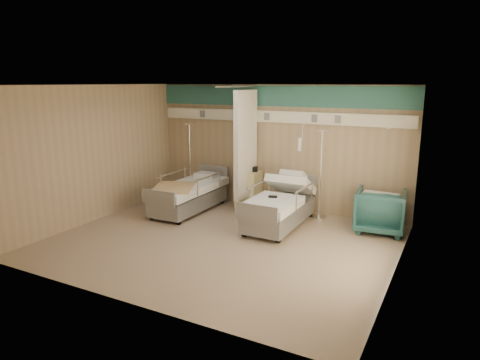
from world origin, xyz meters
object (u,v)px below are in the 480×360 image
visitor_armchair (380,211)px  iv_stand_right (319,200)px  bed_right (279,211)px  bedside_cabinet (248,190)px  bed_left (189,198)px  iv_stand_left (191,185)px

visitor_armchair → iv_stand_right: iv_stand_right is taller
bed_right → bedside_cabinet: 1.46m
bed_left → iv_stand_left: (-0.48, 0.79, 0.07)m
visitor_armchair → iv_stand_left: 4.53m
bed_left → iv_stand_left: size_ratio=1.14×
bed_left → visitor_armchair: (4.05, 0.60, 0.11)m
iv_stand_left → iv_stand_right: bearing=2.3°
bed_left → bedside_cabinet: bedside_cabinet is taller
bed_right → iv_stand_left: bearing=163.6°
bed_left → bedside_cabinet: (1.05, 0.90, 0.11)m
bed_right → iv_stand_right: (0.54, 0.92, 0.07)m
bedside_cabinet → iv_stand_left: 1.53m
iv_stand_right → visitor_armchair: bearing=-13.8°
bedside_cabinet → iv_stand_right: size_ratio=0.45×
bed_left → visitor_armchair: 4.10m
bed_left → iv_stand_right: iv_stand_right is taller
visitor_armchair → iv_stand_right: 1.35m
bed_right → iv_stand_right: bearing=59.7°
iv_stand_left → visitor_armchair: bearing=-2.4°
bed_left → bed_right: bearing=0.0°
bed_left → iv_stand_left: iv_stand_left is taller
bedside_cabinet → iv_stand_right: 1.69m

